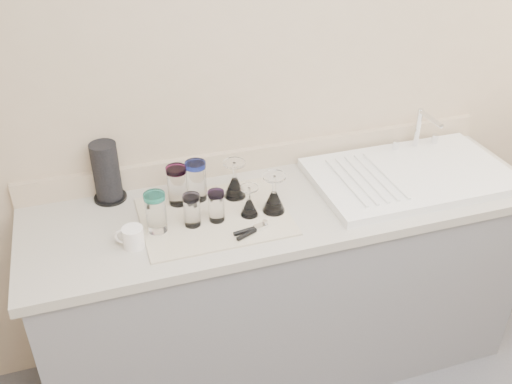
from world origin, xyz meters
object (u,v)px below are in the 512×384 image
object	(u,v)px
white_mug	(132,237)
tumbler_blue	(192,210)
tumbler_purple	(196,180)
tumbler_lavender	(216,206)
goblet_front_left	(249,205)
sink_unit	(410,174)
goblet_back_left	(235,185)
can_opener	(252,230)
tumbler_cyan	(177,185)
paper_towel_roll	(107,173)
tumbler_magenta	(156,212)
goblet_front_right	(274,199)

from	to	relation	value
white_mug	tumbler_blue	bearing A→B (deg)	13.28
tumbler_purple	tumbler_lavender	distance (m)	0.17
tumbler_purple	goblet_front_left	world-z (taller)	tumbler_purple
goblet_front_left	tumbler_purple	bearing A→B (deg)	133.29
sink_unit	goblet_back_left	size ratio (longest dim) A/B	5.28
sink_unit	tumbler_purple	bearing A→B (deg)	172.76
tumbler_purple	can_opener	world-z (taller)	tumbler_purple
can_opener	tumbler_cyan	bearing A→B (deg)	127.63
white_mug	paper_towel_roll	distance (m)	0.35
tumbler_magenta	goblet_front_right	distance (m)	0.44
tumbler_lavender	tumbler_blue	bearing A→B (deg)	-178.92
goblet_front_left	tumbler_cyan	bearing A→B (deg)	145.49
tumbler_lavender	goblet_front_right	bearing A→B (deg)	-1.85
tumbler_blue	paper_towel_roll	xyz separation A→B (m)	(-0.27, 0.29, 0.05)
sink_unit	paper_towel_roll	size ratio (longest dim) A/B	3.37
goblet_front_left	paper_towel_roll	world-z (taller)	paper_towel_roll
tumbler_magenta	goblet_back_left	xyz separation A→B (m)	(0.33, 0.13, -0.03)
can_opener	goblet_front_left	bearing A→B (deg)	76.71
sink_unit	tumbler_purple	world-z (taller)	sink_unit
tumbler_blue	sink_unit	bearing A→B (deg)	3.39
sink_unit	tumbler_cyan	bearing A→B (deg)	173.80
goblet_front_left	can_opener	size ratio (longest dim) A/B	0.91
sink_unit	goblet_front_left	distance (m)	0.73
goblet_back_left	white_mug	size ratio (longest dim) A/B	1.36
sink_unit	tumbler_blue	size ratio (longest dim) A/B	6.47
tumbler_lavender	goblet_back_left	distance (m)	0.18
tumbler_cyan	goblet_front_left	size ratio (longest dim) A/B	1.29
goblet_back_left	can_opener	bearing A→B (deg)	-92.43
paper_towel_roll	tumbler_purple	bearing A→B (deg)	-19.72
tumbler_lavender	can_opener	xyz separation A→B (m)	(0.10, -0.12, -0.05)
paper_towel_roll	white_mug	bearing A→B (deg)	-82.34
tumbler_lavender	goblet_back_left	world-z (taller)	goblet_back_left
goblet_front_left	can_opener	distance (m)	0.12
tumbler_purple	can_opener	distance (m)	0.32
goblet_front_right	white_mug	size ratio (longest dim) A/B	1.38
goblet_front_left	white_mug	xyz separation A→B (m)	(-0.44, -0.05, -0.01)
goblet_back_left	goblet_front_left	bearing A→B (deg)	-83.77
tumbler_blue	goblet_front_right	xyz separation A→B (m)	(0.31, -0.01, -0.01)
tumbler_cyan	can_opener	bearing A→B (deg)	-52.37
goblet_front_right	white_mug	bearing A→B (deg)	-174.94
tumbler_cyan	tumbler_lavender	size ratio (longest dim) A/B	1.29
sink_unit	can_opener	size ratio (longest dim) A/B	6.05
tumbler_purple	tumbler_magenta	bearing A→B (deg)	-138.74
tumbler_cyan	tumbler_lavender	distance (m)	0.20
tumbler_lavender	can_opener	bearing A→B (deg)	-49.42
goblet_front_right	tumbler_magenta	bearing A→B (deg)	178.40
paper_towel_roll	can_opener	bearing A→B (deg)	-40.85
tumbler_cyan	tumbler_blue	size ratio (longest dim) A/B	1.25
tumbler_cyan	goblet_back_left	xyz separation A→B (m)	(0.22, -0.02, -0.03)
white_mug	paper_towel_roll	bearing A→B (deg)	97.66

